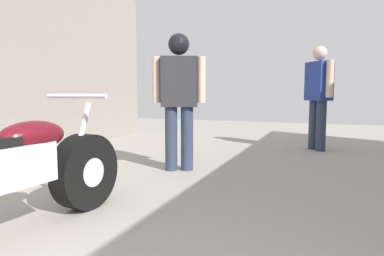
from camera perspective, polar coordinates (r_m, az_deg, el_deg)
The scene contains 3 objects.
ground_plane at distance 3.40m, azimuth 6.57°, elevation -10.16°, with size 16.41×16.41×0.00m, color #9E998E.
mechanic_in_blue at distance 5.93m, azimuth 20.65°, elevation 5.75°, with size 0.49×0.62×1.71m.
mechanic_with_helmet at distance 4.07m, azimuth -2.23°, elevation 6.56°, with size 0.63×0.39×1.65m.
Camera 1 is at (0.85, 0.26, 0.93)m, focal length 31.45 mm.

